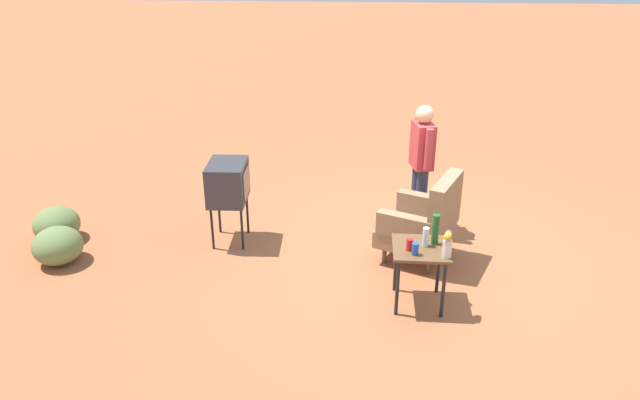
{
  "coord_description": "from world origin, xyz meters",
  "views": [
    {
      "loc": [
        6.26,
        -0.68,
        3.47
      ],
      "look_at": [
        -0.01,
        -1.18,
        0.65
      ],
      "focal_mm": 32.98,
      "sensor_mm": 36.0,
      "label": 1
    }
  ],
  "objects_px": {
    "soda_can_blue": "(415,249)",
    "armchair": "(425,222)",
    "side_table": "(420,256)",
    "tv_on_stand": "(228,183)",
    "soda_can_red": "(410,245)",
    "person_standing": "(421,161)",
    "flower_vase": "(447,243)",
    "bottle_short_clear": "(426,237)",
    "bottle_wine_green": "(436,229)"
  },
  "relations": [
    {
      "from": "soda_can_red",
      "to": "soda_can_blue",
      "type": "relative_size",
      "value": 1.0
    },
    {
      "from": "soda_can_blue",
      "to": "flower_vase",
      "type": "distance_m",
      "value": 0.31
    },
    {
      "from": "bottle_short_clear",
      "to": "side_table",
      "type": "bearing_deg",
      "value": -52.77
    },
    {
      "from": "armchair",
      "to": "flower_vase",
      "type": "relative_size",
      "value": 4.0
    },
    {
      "from": "bottle_short_clear",
      "to": "tv_on_stand",
      "type": "bearing_deg",
      "value": -117.45
    },
    {
      "from": "side_table",
      "to": "tv_on_stand",
      "type": "xyz_separation_m",
      "value": [
        -1.2,
        -2.21,
        0.23
      ]
    },
    {
      "from": "person_standing",
      "to": "flower_vase",
      "type": "distance_m",
      "value": 1.9
    },
    {
      "from": "armchair",
      "to": "person_standing",
      "type": "xyz_separation_m",
      "value": [
        -0.81,
        -0.01,
        0.44
      ]
    },
    {
      "from": "tv_on_stand",
      "to": "soda_can_blue",
      "type": "xyz_separation_m",
      "value": [
        1.35,
        2.14,
        -0.07
      ]
    },
    {
      "from": "person_standing",
      "to": "bottle_wine_green",
      "type": "bearing_deg",
      "value": 0.84
    },
    {
      "from": "tv_on_stand",
      "to": "flower_vase",
      "type": "bearing_deg",
      "value": 60.54
    },
    {
      "from": "armchair",
      "to": "bottle_wine_green",
      "type": "relative_size",
      "value": 3.31
    },
    {
      "from": "armchair",
      "to": "bottle_short_clear",
      "type": "distance_m",
      "value": 0.91
    },
    {
      "from": "person_standing",
      "to": "flower_vase",
      "type": "bearing_deg",
      "value": 3.36
    },
    {
      "from": "bottle_short_clear",
      "to": "flower_vase",
      "type": "height_order",
      "value": "flower_vase"
    },
    {
      "from": "bottle_short_clear",
      "to": "bottle_wine_green",
      "type": "bearing_deg",
      "value": 118.49
    },
    {
      "from": "tv_on_stand",
      "to": "soda_can_red",
      "type": "height_order",
      "value": "tv_on_stand"
    },
    {
      "from": "armchair",
      "to": "side_table",
      "type": "bearing_deg",
      "value": -7.68
    },
    {
      "from": "tv_on_stand",
      "to": "flower_vase",
      "type": "height_order",
      "value": "tv_on_stand"
    },
    {
      "from": "side_table",
      "to": "bottle_wine_green",
      "type": "xyz_separation_m",
      "value": [
        -0.08,
        0.14,
        0.26
      ]
    },
    {
      "from": "bottle_short_clear",
      "to": "soda_can_blue",
      "type": "relative_size",
      "value": 1.64
    },
    {
      "from": "bottle_short_clear",
      "to": "soda_can_red",
      "type": "bearing_deg",
      "value": -58.24
    },
    {
      "from": "soda_can_blue",
      "to": "flower_vase",
      "type": "xyz_separation_m",
      "value": [
        0.02,
        0.3,
        0.09
      ]
    },
    {
      "from": "soda_can_blue",
      "to": "person_standing",
      "type": "bearing_deg",
      "value": 174.32
    },
    {
      "from": "person_standing",
      "to": "bottle_short_clear",
      "type": "xyz_separation_m",
      "value": [
        1.69,
        -0.07,
        -0.18
      ]
    },
    {
      "from": "flower_vase",
      "to": "tv_on_stand",
      "type": "bearing_deg",
      "value": -119.46
    },
    {
      "from": "armchair",
      "to": "soda_can_blue",
      "type": "xyz_separation_m",
      "value": [
        1.06,
        -0.19,
        0.22
      ]
    },
    {
      "from": "soda_can_red",
      "to": "flower_vase",
      "type": "relative_size",
      "value": 0.46
    },
    {
      "from": "side_table",
      "to": "tv_on_stand",
      "type": "distance_m",
      "value": 2.53
    },
    {
      "from": "armchair",
      "to": "flower_vase",
      "type": "height_order",
      "value": "armchair"
    },
    {
      "from": "person_standing",
      "to": "soda_can_blue",
      "type": "bearing_deg",
      "value": -5.68
    },
    {
      "from": "side_table",
      "to": "bottle_short_clear",
      "type": "distance_m",
      "value": 0.21
    },
    {
      "from": "bottle_wine_green",
      "to": "soda_can_red",
      "type": "distance_m",
      "value": 0.32
    },
    {
      "from": "armchair",
      "to": "soda_can_red",
      "type": "distance_m",
      "value": 1.03
    },
    {
      "from": "armchair",
      "to": "bottle_short_clear",
      "type": "xyz_separation_m",
      "value": [
        0.87,
        -0.08,
        0.26
      ]
    },
    {
      "from": "armchair",
      "to": "flower_vase",
      "type": "xyz_separation_m",
      "value": [
        1.08,
        0.1,
        0.3
      ]
    },
    {
      "from": "soda_can_red",
      "to": "soda_can_blue",
      "type": "bearing_deg",
      "value": 30.69
    },
    {
      "from": "bottle_short_clear",
      "to": "person_standing",
      "type": "bearing_deg",
      "value": 177.49
    },
    {
      "from": "side_table",
      "to": "person_standing",
      "type": "xyz_separation_m",
      "value": [
        -1.72,
        0.12,
        0.38
      ]
    },
    {
      "from": "soda_can_blue",
      "to": "armchair",
      "type": "bearing_deg",
      "value": 169.67
    },
    {
      "from": "person_standing",
      "to": "side_table",
      "type": "bearing_deg",
      "value": -3.84
    },
    {
      "from": "armchair",
      "to": "bottle_short_clear",
      "type": "relative_size",
      "value": 5.3
    },
    {
      "from": "person_standing",
      "to": "soda_can_red",
      "type": "bearing_deg",
      "value": -7.53
    },
    {
      "from": "bottle_wine_green",
      "to": "bottle_short_clear",
      "type": "distance_m",
      "value": 0.13
    },
    {
      "from": "flower_vase",
      "to": "soda_can_blue",
      "type": "bearing_deg",
      "value": -94.19
    },
    {
      "from": "armchair",
      "to": "tv_on_stand",
      "type": "distance_m",
      "value": 2.37
    },
    {
      "from": "side_table",
      "to": "soda_can_red",
      "type": "distance_m",
      "value": 0.21
    },
    {
      "from": "soda_can_red",
      "to": "bottle_short_clear",
      "type": "distance_m",
      "value": 0.19
    },
    {
      "from": "bottle_wine_green",
      "to": "bottle_short_clear",
      "type": "xyz_separation_m",
      "value": [
        0.05,
        -0.1,
        -0.06
      ]
    },
    {
      "from": "armchair",
      "to": "flower_vase",
      "type": "bearing_deg",
      "value": 5.51
    }
  ]
}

